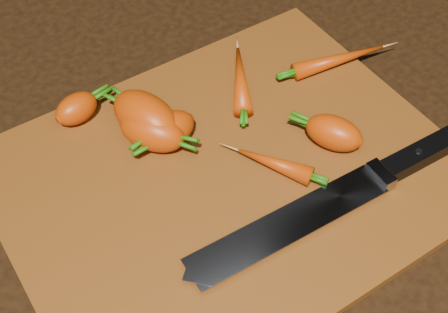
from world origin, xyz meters
TOP-DOWN VIEW (x-y plane):
  - ground at (0.00, 0.00)m, footprint 2.00×2.00m
  - cutting_board at (0.00, 0.00)m, footprint 0.50×0.40m
  - carrot_0 at (-0.05, 0.08)m, footprint 0.08×0.09m
  - carrot_1 at (-0.05, 0.10)m, footprint 0.08×0.10m
  - carrot_2 at (-0.03, 0.08)m, footprint 0.07×0.05m
  - carrot_3 at (-0.11, 0.17)m, footprint 0.06×0.05m
  - carrot_4 at (0.12, -0.03)m, footprint 0.07×0.08m
  - carrot_5 at (0.09, 0.11)m, footprint 0.08×0.11m
  - carrot_6 at (0.22, 0.07)m, footprint 0.13×0.05m
  - carrot_7 at (0.04, -0.03)m, footprint 0.07×0.09m
  - knife at (0.03, -0.10)m, footprint 0.38×0.05m

SIDE VIEW (x-z plane):
  - ground at x=0.00m, z-range -0.01..0.00m
  - cutting_board at x=0.00m, z-range 0.00..0.01m
  - knife at x=0.03m, z-range 0.01..0.03m
  - carrot_6 at x=0.22m, z-range 0.01..0.03m
  - carrot_7 at x=0.04m, z-range 0.01..0.04m
  - carrot_5 at x=0.09m, z-range 0.01..0.04m
  - carrot_3 at x=-0.11m, z-range 0.01..0.05m
  - carrot_4 at x=0.12m, z-range 0.01..0.05m
  - carrot_2 at x=-0.03m, z-range 0.01..0.05m
  - carrot_0 at x=-0.05m, z-range 0.01..0.06m
  - carrot_1 at x=-0.05m, z-range 0.01..0.07m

